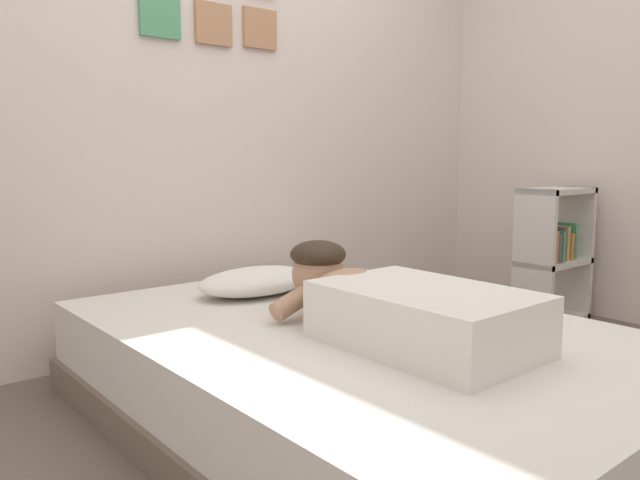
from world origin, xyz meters
TOP-DOWN VIEW (x-y plane):
  - ground_plane at (0.00, 0.00)m, footprint 11.68×11.68m
  - back_wall at (-0.00, 1.40)m, footprint 3.84×0.12m
  - bed at (-0.16, 0.17)m, footprint 1.41×2.07m
  - pillow at (-0.15, 0.78)m, footprint 0.52×0.32m
  - person_lying at (-0.17, -0.00)m, footprint 0.43×0.92m
  - coffee_cup at (0.01, 0.63)m, footprint 0.12×0.09m
  - cell_phone at (-0.27, 0.18)m, footprint 0.07×0.14m
  - bookshelf at (1.60, 0.45)m, footprint 0.45×0.24m

SIDE VIEW (x-z plane):
  - ground_plane at x=0.00m, z-range 0.00..0.00m
  - bed at x=-0.16m, z-range 0.00..0.35m
  - cell_phone at x=-0.27m, z-range 0.35..0.36m
  - bookshelf at x=1.60m, z-range 0.01..0.76m
  - coffee_cup at x=0.01m, z-range 0.35..0.43m
  - pillow at x=-0.15m, z-range 0.35..0.46m
  - person_lying at x=-0.17m, z-range 0.32..0.59m
  - back_wall at x=0.00m, z-range 0.00..2.50m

